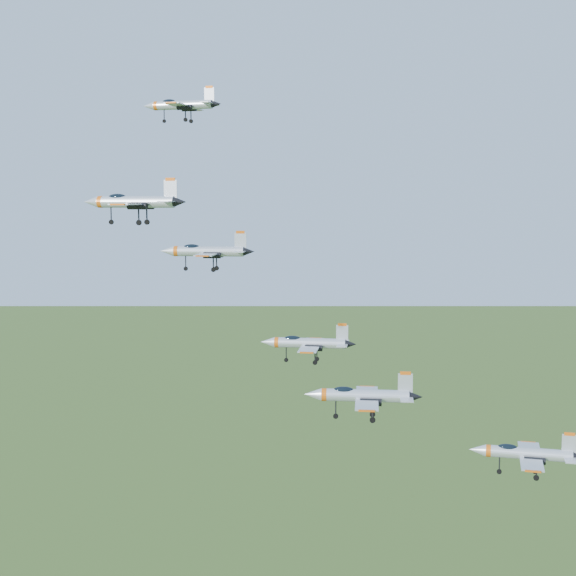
# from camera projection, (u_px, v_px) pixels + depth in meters

# --- Properties ---
(jet_lead) EXTENTS (11.97, 9.97, 3.20)m
(jet_lead) POSITION_uv_depth(u_px,v_px,m) (181.00, 105.00, 114.80)
(jet_lead) COLOR silver
(jet_left_high) EXTENTS (12.37, 10.19, 3.31)m
(jet_left_high) POSITION_uv_depth(u_px,v_px,m) (206.00, 251.00, 103.06)
(jet_left_high) COLOR silver
(jet_right_high) EXTENTS (11.09, 9.21, 2.96)m
(jet_right_high) POSITION_uv_depth(u_px,v_px,m) (133.00, 202.00, 80.06)
(jet_right_high) COLOR silver
(jet_left_low) EXTENTS (13.23, 10.85, 3.55)m
(jet_left_low) POSITION_uv_depth(u_px,v_px,m) (307.00, 343.00, 109.62)
(jet_left_low) COLOR silver
(jet_right_low) EXTENTS (13.47, 11.08, 3.61)m
(jet_right_low) POSITION_uv_depth(u_px,v_px,m) (361.00, 395.00, 90.81)
(jet_right_low) COLOR silver
(jet_trail) EXTENTS (13.62, 11.32, 3.64)m
(jet_trail) POSITION_uv_depth(u_px,v_px,m) (525.00, 453.00, 95.85)
(jet_trail) COLOR silver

